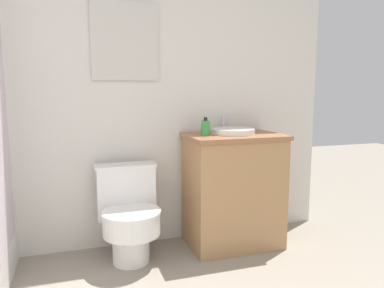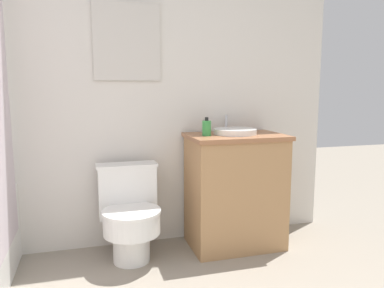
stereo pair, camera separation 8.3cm
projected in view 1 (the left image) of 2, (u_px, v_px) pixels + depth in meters
name	position (u px, v px, depth m)	size (l,w,h in m)	color
wall_back	(105.00, 77.00, 2.65)	(3.49, 0.07, 2.50)	silver
toilet	(129.00, 215.00, 2.57)	(0.42, 0.50, 0.65)	white
vanity	(233.00, 190.00, 2.79)	(0.70, 0.47, 0.84)	#AD7F51
sink	(233.00, 131.00, 2.75)	(0.31, 0.35, 0.13)	white
soap_bottle	(205.00, 128.00, 2.64)	(0.06, 0.06, 0.13)	green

